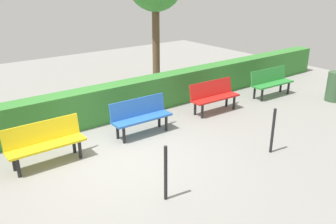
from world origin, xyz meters
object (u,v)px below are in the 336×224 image
object	(u,v)px
bench_red	(214,95)
bench_blue	(141,115)
bench_green	(271,81)
bench_yellow	(45,141)
trash_bin	(335,87)

from	to	relation	value
bench_red	bench_blue	size ratio (longest dim) A/B	1.01
bench_red	bench_green	bearing A→B (deg)	179.84
bench_green	bench_red	distance (m)	2.42
bench_green	bench_yellow	size ratio (longest dim) A/B	1.02
bench_red	bench_blue	bearing A→B (deg)	2.78
bench_green	bench_blue	bearing A→B (deg)	1.93
bench_blue	bench_yellow	world-z (taller)	same
bench_red	trash_bin	size ratio (longest dim) A/B	1.69
bench_blue	bench_yellow	size ratio (longest dim) A/B	0.97
bench_yellow	trash_bin	xyz separation A→B (m)	(-8.32, 1.47, -0.04)
bench_red	bench_yellow	size ratio (longest dim) A/B	0.98
bench_green	bench_blue	world-z (taller)	same
bench_red	trash_bin	xyz separation A→B (m)	(-3.57, 1.56, -0.03)
bench_green	bench_yellow	xyz separation A→B (m)	(7.17, 0.00, -0.00)
bench_yellow	trash_bin	distance (m)	8.45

